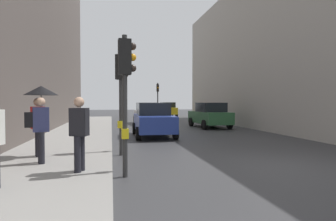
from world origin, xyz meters
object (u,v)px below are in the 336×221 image
object	(u,v)px
traffic_light_far_median	(158,94)
car_white_compact	(147,113)
car_green_estate	(210,115)
car_yellow_taxi	(167,109)
pedestrian_with_grey_backpack	(39,126)
traffic_light_near_right	(121,84)
pedestrian_in_dark_coat	(79,131)
car_blue_van	(153,120)
traffic_light_near_left	(126,79)
pedestrian_with_umbrella	(40,101)

from	to	relation	value
traffic_light_far_median	car_white_compact	world-z (taller)	traffic_light_far_median
car_green_estate	car_yellow_taxi	xyz separation A→B (m)	(0.03, 15.72, 0.00)
car_yellow_taxi	pedestrian_with_grey_backpack	xyz separation A→B (m)	(-8.75, -26.75, 0.29)
traffic_light_near_right	pedestrian_in_dark_coat	world-z (taller)	traffic_light_near_right
traffic_light_far_median	pedestrian_with_grey_backpack	bearing A→B (deg)	-106.93
car_white_compact	car_green_estate	size ratio (longest dim) A/B	0.99
car_blue_van	pedestrian_with_grey_backpack	size ratio (longest dim) A/B	2.39
pedestrian_with_grey_backpack	traffic_light_near_left	bearing A→B (deg)	-29.27
car_green_estate	car_blue_van	world-z (taller)	same
traffic_light_far_median	car_blue_van	size ratio (longest dim) A/B	0.91
traffic_light_far_median	pedestrian_with_umbrella	world-z (taller)	traffic_light_far_median
car_green_estate	traffic_light_near_right	bearing A→B (deg)	-124.45
pedestrian_with_umbrella	traffic_light_far_median	bearing A→B (deg)	71.76
traffic_light_near_left	car_yellow_taxi	size ratio (longest dim) A/B	0.81
traffic_light_near_left	car_yellow_taxi	bearing A→B (deg)	76.92
car_yellow_taxi	car_blue_van	world-z (taller)	same
car_blue_van	pedestrian_in_dark_coat	size ratio (longest dim) A/B	2.39
car_green_estate	pedestrian_with_grey_backpack	bearing A→B (deg)	-128.32
car_white_compact	pedestrian_in_dark_coat	world-z (taller)	pedestrian_in_dark_coat
car_blue_van	pedestrian_with_umbrella	world-z (taller)	pedestrian_with_umbrella
car_white_compact	pedestrian_with_grey_backpack	bearing A→B (deg)	-107.39
car_yellow_taxi	pedestrian_in_dark_coat	size ratio (longest dim) A/B	2.38
traffic_light_far_median	car_blue_van	distance (m)	16.21
car_yellow_taxi	car_blue_van	xyz separation A→B (m)	(-4.69, -20.08, 0.00)
traffic_light_near_right	traffic_light_near_left	distance (m)	2.85
car_green_estate	car_yellow_taxi	size ratio (longest dim) A/B	1.02
car_yellow_taxi	car_blue_van	size ratio (longest dim) A/B	1.00
traffic_light_near_left	car_green_estate	xyz separation A→B (m)	(6.47, 12.29, -1.47)
car_green_estate	traffic_light_near_left	bearing A→B (deg)	-117.77
car_white_compact	traffic_light_near_right	bearing A→B (deg)	-100.60
car_blue_van	pedestrian_in_dark_coat	world-z (taller)	pedestrian_in_dark_coat
traffic_light_near_right	pedestrian_in_dark_coat	size ratio (longest dim) A/B	1.98
traffic_light_near_right	pedestrian_with_umbrella	world-z (taller)	traffic_light_near_right
traffic_light_near_left	pedestrian_in_dark_coat	distance (m)	1.64
car_blue_van	pedestrian_with_grey_backpack	distance (m)	7.82
traffic_light_near_right	car_green_estate	bearing A→B (deg)	55.55
car_blue_van	pedestrian_with_umbrella	bearing A→B (deg)	-127.41
pedestrian_with_grey_backpack	car_green_estate	bearing A→B (deg)	51.68
traffic_light_far_median	pedestrian_in_dark_coat	bearing A→B (deg)	-103.53
car_white_compact	pedestrian_in_dark_coat	size ratio (longest dim) A/B	2.39
car_blue_van	pedestrian_with_grey_backpack	bearing A→B (deg)	-121.35
traffic_light_near_right	pedestrian_with_umbrella	distance (m)	2.58
traffic_light_near_left	traffic_light_near_right	bearing A→B (deg)	90.07
pedestrian_with_grey_backpack	pedestrian_with_umbrella	bearing A→B (deg)	101.20
pedestrian_with_umbrella	pedestrian_in_dark_coat	bearing A→B (deg)	-58.47
traffic_light_near_left	car_yellow_taxi	distance (m)	28.79
car_green_estate	pedestrian_with_grey_backpack	world-z (taller)	pedestrian_with_grey_backpack
traffic_light_far_median	car_yellow_taxi	xyz separation A→B (m)	(1.89, 4.21, -1.79)
traffic_light_far_median	car_green_estate	xyz separation A→B (m)	(1.86, -11.51, -1.79)
pedestrian_with_umbrella	pedestrian_with_grey_backpack	distance (m)	1.29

